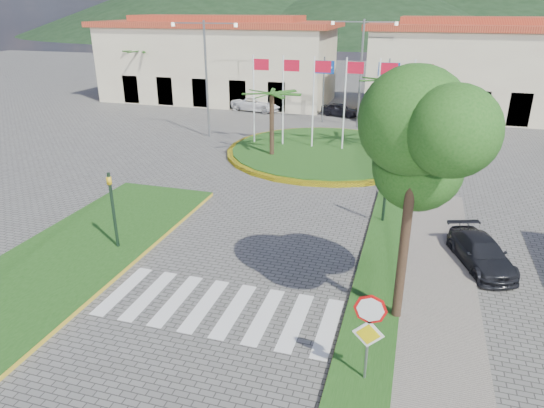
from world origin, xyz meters
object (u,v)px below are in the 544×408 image
(stop_sign, at_px, (369,325))
(car_dark_a, at_px, (340,110))
(car_side_right, at_px, (481,253))
(roundabout_island, at_px, (325,151))
(car_dark_b, at_px, (379,113))
(white_van, at_px, (257,104))
(deciduous_tree, at_px, (414,157))

(stop_sign, height_order, car_dark_a, stop_sign)
(car_side_right, bearing_deg, roundabout_island, 103.74)
(car_dark_b, bearing_deg, car_dark_a, 56.14)
(car_dark_a, distance_m, car_side_right, 26.21)
(white_van, bearing_deg, car_side_right, -134.93)
(roundabout_island, bearing_deg, car_dark_a, 94.95)
(stop_sign, relative_size, car_dark_b, 0.69)
(roundabout_island, bearing_deg, car_dark_b, 77.70)
(stop_sign, xyz_separation_m, car_dark_a, (-5.92, 31.84, -1.23))
(car_dark_b, bearing_deg, deciduous_tree, 165.04)
(stop_sign, xyz_separation_m, deciduous_tree, (0.60, 3.04, 3.38))
(stop_sign, relative_size, car_side_right, 0.72)
(car_dark_a, distance_m, car_dark_b, 3.52)
(car_dark_b, xyz_separation_m, car_side_right, (5.82, -23.76, -0.10))
(car_dark_a, bearing_deg, car_dark_b, -87.85)
(stop_sign, bearing_deg, roundabout_island, 103.73)
(roundabout_island, bearing_deg, deciduous_tree, -72.09)
(deciduous_tree, relative_size, car_dark_a, 2.07)
(roundabout_island, distance_m, stop_sign, 20.69)
(roundabout_island, xyz_separation_m, car_dark_b, (2.41, 11.04, 0.46))
(roundabout_island, xyz_separation_m, stop_sign, (4.90, -20.04, 1.62))
(stop_sign, height_order, car_side_right, stop_sign)
(white_van, bearing_deg, car_dark_b, -83.88)
(roundabout_island, xyz_separation_m, white_van, (-8.63, 11.92, 0.48))
(deciduous_tree, bearing_deg, car_dark_a, 102.75)
(car_dark_a, relative_size, car_dark_b, 0.85)
(roundabout_island, height_order, car_side_right, roundabout_island)
(white_van, relative_size, car_dark_a, 1.43)
(white_van, xyz_separation_m, car_side_right, (16.86, -24.64, -0.12))
(deciduous_tree, bearing_deg, car_side_right, 57.43)
(roundabout_island, bearing_deg, stop_sign, -76.27)
(white_van, bearing_deg, stop_sign, -146.37)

